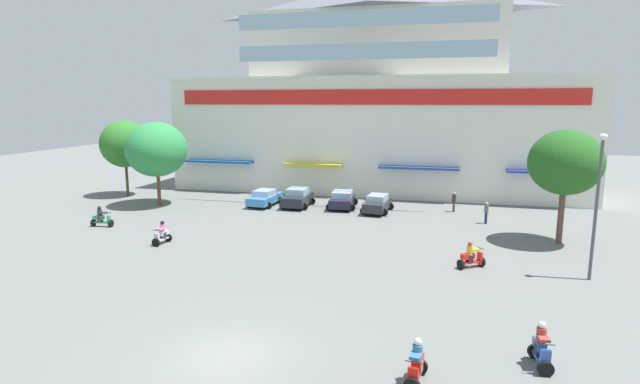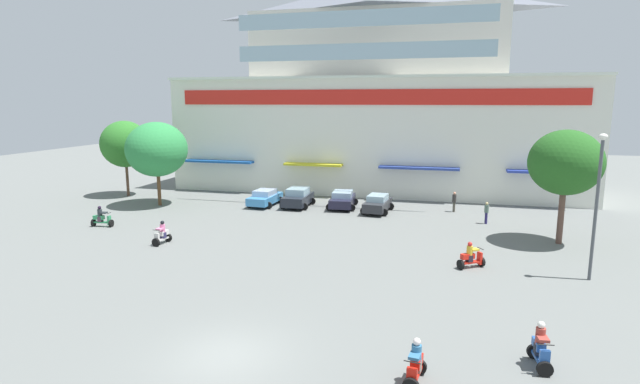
% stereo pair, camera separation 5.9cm
% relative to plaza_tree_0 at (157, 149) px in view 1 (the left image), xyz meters
% --- Properties ---
extents(ground_plane, '(128.00, 128.00, 0.00)m').
position_rel_plaza_tree_0_xyz_m(ground_plane, '(16.66, -9.37, -4.80)').
color(ground_plane, slate).
extents(colonial_building, '(39.24, 14.93, 20.28)m').
position_rel_plaza_tree_0_xyz_m(colonial_building, '(16.66, 13.04, 3.91)').
color(colonial_building, silver).
rests_on(colonial_building, ground).
extents(plaza_tree_0, '(4.99, 5.42, 7.10)m').
position_rel_plaza_tree_0_xyz_m(plaza_tree_0, '(0.00, 0.00, 0.00)').
color(plaza_tree_0, brown).
rests_on(plaza_tree_0, ground).
extents(plaza_tree_1, '(4.37, 4.48, 7.12)m').
position_rel_plaza_tree_0_xyz_m(plaza_tree_1, '(30.77, -4.09, 0.30)').
color(plaza_tree_1, brown).
rests_on(plaza_tree_1, ground).
extents(plaza_tree_2, '(4.46, 4.32, 7.02)m').
position_rel_plaza_tree_0_xyz_m(plaza_tree_2, '(-5.34, 3.17, 0.07)').
color(plaza_tree_2, brown).
rests_on(plaza_tree_2, ground).
extents(parked_car_0, '(2.48, 4.07, 1.37)m').
position_rel_plaza_tree_0_xyz_m(parked_car_0, '(8.78, 2.15, -4.09)').
color(parked_car_0, '#3D85C2').
rests_on(parked_car_0, ground).
extents(parked_car_1, '(2.45, 3.87, 1.60)m').
position_rel_plaza_tree_0_xyz_m(parked_car_1, '(11.66, 2.34, -4.00)').
color(parked_car_1, '#1F232C').
rests_on(parked_car_1, ground).
extents(parked_car_2, '(2.65, 4.22, 1.41)m').
position_rel_plaza_tree_0_xyz_m(parked_car_2, '(15.39, 2.91, -4.08)').
color(parked_car_2, '#1D1C2F').
rests_on(parked_car_2, ground).
extents(parked_car_3, '(2.42, 3.96, 1.44)m').
position_rel_plaza_tree_0_xyz_m(parked_car_3, '(18.47, 1.90, -4.07)').
color(parked_car_3, '#28292E').
rests_on(parked_car_3, ground).
extents(scooter_rider_0, '(0.68, 1.38, 1.59)m').
position_rel_plaza_tree_0_xyz_m(scooter_rider_0, '(27.14, -20.41, -4.14)').
color(scooter_rider_0, black).
rests_on(scooter_rider_0, ground).
extents(scooter_rider_1, '(0.67, 1.38, 1.47)m').
position_rel_plaza_tree_0_xyz_m(scooter_rider_1, '(6.74, -10.48, -4.19)').
color(scooter_rider_1, black).
rests_on(scooter_rider_1, ground).
extents(scooter_rider_2, '(1.54, 0.70, 1.49)m').
position_rel_plaza_tree_0_xyz_m(scooter_rider_2, '(0.14, -7.64, -4.19)').
color(scooter_rider_2, black).
rests_on(scooter_rider_2, ground).
extents(scooter_rider_3, '(1.52, 1.28, 1.45)m').
position_rel_plaza_tree_0_xyz_m(scooter_rider_3, '(25.25, -10.39, -4.20)').
color(scooter_rider_3, black).
rests_on(scooter_rider_3, ground).
extents(scooter_rider_4, '(0.70, 1.42, 1.49)m').
position_rel_plaza_tree_0_xyz_m(scooter_rider_4, '(23.17, -22.47, -4.19)').
color(scooter_rider_4, black).
rests_on(scooter_rider_4, ground).
extents(pedestrian_0, '(0.44, 0.44, 1.61)m').
position_rel_plaza_tree_0_xyz_m(pedestrian_0, '(26.66, 0.13, -3.87)').
color(pedestrian_0, '#252052').
rests_on(pedestrian_0, ground).
extents(pedestrian_1, '(0.40, 0.40, 1.64)m').
position_rel_plaza_tree_0_xyz_m(pedestrian_1, '(24.41, 3.65, -3.86)').
color(pedestrian_1, '#464239').
rests_on(pedestrian_1, ground).
extents(streetlamp_near, '(0.40, 0.40, 7.29)m').
position_rel_plaza_tree_0_xyz_m(streetlamp_near, '(30.94, -10.79, -0.58)').
color(streetlamp_near, '#474C51').
rests_on(streetlamp_near, ground).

